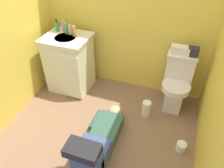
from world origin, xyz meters
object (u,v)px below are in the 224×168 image
at_px(toiletry_bag, 193,52).
at_px(bottle_green, 67,28).
at_px(bottle_amber, 74,31).
at_px(toilet_paper_roll, 181,147).
at_px(bottle_clear, 70,30).
at_px(soap_dispenser, 57,26).
at_px(bottle_pink, 63,26).
at_px(vanity_cabinet, 70,63).
at_px(paper_towel_roll, 146,109).
at_px(tissue_box, 180,50).
at_px(person_plumber, 99,139).
at_px(toilet, 177,84).
at_px(faucet, 71,29).

relative_size(toiletry_bag, bottle_green, 0.82).
relative_size(bottle_amber, toilet_paper_roll, 1.27).
distance_m(toiletry_bag, bottle_clear, 1.57).
height_order(soap_dispenser, bottle_pink, soap_dispenser).
height_order(soap_dispenser, bottle_amber, soap_dispenser).
bearing_deg(vanity_cabinet, toilet_paper_roll, -20.16).
distance_m(soap_dispenser, bottle_amber, 0.29).
xyz_separation_m(bottle_amber, paper_towel_roll, (1.09, -0.29, -0.78)).
xyz_separation_m(bottle_green, paper_towel_roll, (1.21, -0.32, -0.78)).
bearing_deg(bottle_amber, paper_towel_roll, -14.71).
distance_m(soap_dispenser, bottle_green, 0.17).
height_order(soap_dispenser, bottle_green, soap_dispenser).
bearing_deg(toiletry_bag, tissue_box, 180.00).
height_order(person_plumber, tissue_box, tissue_box).
bearing_deg(toiletry_bag, person_plumber, -125.03).
height_order(bottle_green, paper_towel_roll, bottle_green).
relative_size(vanity_cabinet, bottle_clear, 6.09).
height_order(person_plumber, paper_towel_roll, person_plumber).
relative_size(toiletry_bag, bottle_clear, 0.92).
xyz_separation_m(vanity_cabinet, bottle_green, (-0.03, 0.09, 0.48)).
distance_m(toiletry_bag, bottle_pink, 1.69).
bearing_deg(toilet, faucet, 178.06).
distance_m(toilet, tissue_box, 0.44).
distance_m(bottle_clear, paper_towel_roll, 1.43).
bearing_deg(toilet, bottle_pink, 178.42).
bearing_deg(bottle_pink, faucet, 3.91).
distance_m(person_plumber, toilet_paper_roll, 0.92).
relative_size(toiletry_bag, soap_dispenser, 0.75).
bearing_deg(toilet_paper_roll, tissue_box, 106.19).
height_order(vanity_cabinet, bottle_clear, bottle_clear).
height_order(toilet, toiletry_bag, toiletry_bag).
xyz_separation_m(tissue_box, paper_towel_roll, (-0.25, -0.41, -0.69)).
bearing_deg(bottle_pink, toilet, -1.58).
bearing_deg(soap_dispenser, bottle_amber, -12.52).
xyz_separation_m(soap_dispenser, bottle_green, (0.16, -0.03, 0.01)).
height_order(faucet, tissue_box, faucet).
bearing_deg(faucet, bottle_pink, -176.09).
height_order(vanity_cabinet, bottle_green, bottle_green).
bearing_deg(soap_dispenser, vanity_cabinet, -33.10).
xyz_separation_m(faucet, bottle_amber, (0.10, -0.08, 0.02)).
bearing_deg(bottle_clear, tissue_box, 4.07).
bearing_deg(bottle_pink, vanity_cabinet, -53.56).
bearing_deg(bottle_pink, bottle_green, -32.17).
xyz_separation_m(toiletry_bag, bottle_green, (-1.62, -0.09, 0.09)).
distance_m(faucet, bottle_pink, 0.10).
relative_size(faucet, bottle_amber, 0.72).
distance_m(tissue_box, bottle_clear, 1.42).
distance_m(toilet, person_plumber, 1.23).
bearing_deg(bottle_clear, toilet_paper_roll, -23.00).
bearing_deg(person_plumber, vanity_cabinet, 131.58).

